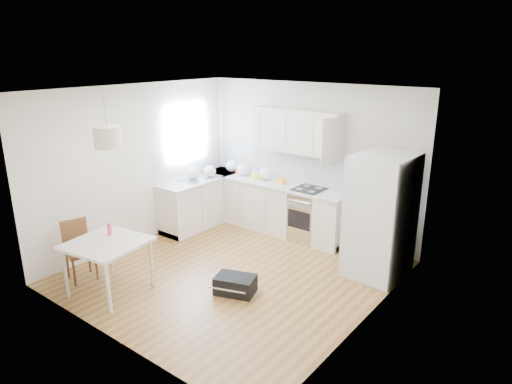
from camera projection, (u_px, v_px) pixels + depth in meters
floor at (233, 273)px, 6.88m from camera, size 4.20×4.20×0.00m
ceiling at (230, 90)px, 6.07m from camera, size 4.20×4.20×0.00m
wall_back at (309, 160)px, 8.06m from camera, size 4.20×0.00×4.20m
wall_left at (137, 165)px, 7.70m from camera, size 0.00×4.20×4.20m
wall_right at (370, 219)px, 5.25m from camera, size 0.00×4.20×4.20m
window_glassblock at (186, 133)px, 8.44m from camera, size 0.02×1.00×1.00m
cabinets_back at (271, 206)px, 8.46m from camera, size 3.00×0.60×0.88m
cabinets_left at (202, 202)px, 8.70m from camera, size 0.60×1.80×0.88m
counter_back at (271, 183)px, 8.32m from camera, size 3.02×0.64×0.04m
counter_left at (201, 179)px, 8.57m from camera, size 0.64×1.82×0.04m
backsplash_back at (281, 163)px, 8.45m from camera, size 3.00×0.01×0.58m
backsplash_left at (189, 161)px, 8.65m from camera, size 0.01×1.80×0.58m
upper_cabinets at (298, 131)px, 7.87m from camera, size 1.70×0.32×0.75m
range_oven at (308, 216)px, 7.99m from camera, size 0.50×0.61×0.88m
sink at (199, 179)px, 8.53m from camera, size 0.50×0.80×0.16m
refrigerator at (382, 216)px, 6.60m from camera, size 0.91×0.95×1.83m
dining_table at (107, 247)px, 6.15m from camera, size 1.08×1.08×0.75m
dining_chair at (80, 251)px, 6.57m from camera, size 0.45×0.45×0.88m
drink_bottle at (109, 228)px, 6.33m from camera, size 0.07×0.07×0.21m
gym_bag at (235, 285)px, 6.28m from camera, size 0.63×0.51×0.25m
pendant_lamp at (108, 137)px, 5.66m from camera, size 0.36×0.36×0.26m
grocery_bag_a at (232, 166)px, 8.95m from camera, size 0.25×0.21×0.23m
grocery_bag_b at (243, 169)px, 8.69m from camera, size 0.27×0.23×0.24m
grocery_bag_c at (266, 174)px, 8.40m from camera, size 0.26×0.22×0.23m
grocery_bag_d at (210, 171)px, 8.62m from camera, size 0.24×0.21×0.22m
grocery_bag_e at (193, 173)px, 8.44m from camera, size 0.27×0.23×0.24m
snack_orange at (281, 181)px, 8.15m from camera, size 0.16×0.11×0.10m
snack_yellow at (256, 176)px, 8.48m from camera, size 0.18×0.16×0.10m
snack_red at (240, 171)px, 8.85m from camera, size 0.17×0.14×0.10m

